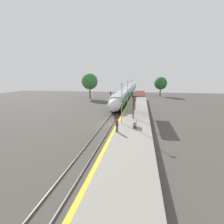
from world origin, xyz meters
TOP-DOWN VIEW (x-y plane):
  - ground_plane at (0.00, 0.00)m, footprint 120.00×120.00m
  - rail_left at (-0.72, 0.00)m, footprint 0.08×90.00m
  - rail_right at (0.72, 0.00)m, footprint 0.08×90.00m
  - train at (0.00, 51.46)m, footprint 2.75×93.99m
  - platform_right at (4.29, 0.00)m, footprint 5.12×64.00m
  - platform_bench at (4.68, -4.12)m, footprint 0.44×1.77m
  - person_waiting at (2.41, -6.57)m, footprint 0.36×0.22m
  - railway_signal at (-2.10, 14.05)m, footprint 0.28×0.28m
  - lamppost_near at (2.52, -2.45)m, footprint 0.36×0.20m
  - lamppost_mid at (2.52, 8.29)m, footprint 0.36×0.20m
  - lamppost_far at (2.52, 19.02)m, footprint 0.36×0.20m
  - lamppost_farthest at (2.52, 29.75)m, footprint 0.36×0.20m
  - station_canopy at (4.66, 4.76)m, footprint 2.02×9.93m
  - background_tree_left at (-12.90, 32.41)m, footprint 5.65×5.65m
  - background_tree_right at (12.67, 43.92)m, footprint 4.95×4.95m

SIDE VIEW (x-z plane):
  - ground_plane at x=0.00m, z-range 0.00..0.00m
  - rail_left at x=-0.72m, z-range 0.00..0.15m
  - rail_right at x=0.72m, z-range 0.00..0.15m
  - platform_right at x=4.29m, z-range 0.00..0.88m
  - platform_bench at x=4.68m, z-range 0.91..1.80m
  - person_waiting at x=2.41m, z-range 0.91..2.62m
  - train at x=0.00m, z-range 0.27..3.98m
  - railway_signal at x=-2.10m, z-range 0.48..4.70m
  - lamppost_near at x=2.52m, z-range 1.28..7.36m
  - lamppost_mid at x=2.52m, z-range 1.28..7.36m
  - lamppost_far at x=2.52m, z-range 1.28..7.36m
  - lamppost_farthest at x=2.52m, z-range 1.28..7.36m
  - station_canopy at x=4.66m, z-range 2.60..6.63m
  - background_tree_right at x=12.67m, z-range 1.31..8.91m
  - background_tree_left at x=-12.90m, z-range 1.61..10.50m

